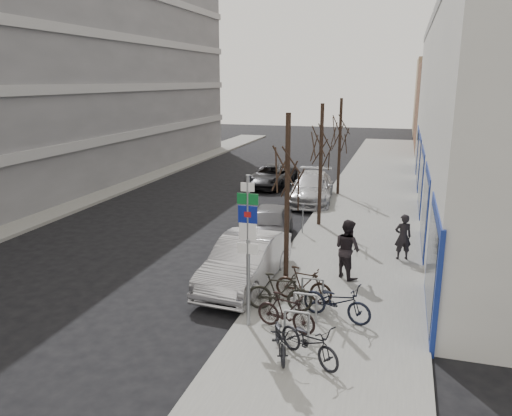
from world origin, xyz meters
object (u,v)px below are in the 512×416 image
Objects in this scene: meter_back at (323,189)px; tree_mid at (322,136)px; bike_rack at (305,304)px; bike_mid_curb at (337,298)px; lane_car at (272,176)px; bike_near_left at (281,335)px; pedestrian_far at (347,248)px; parked_car_mid at (269,224)px; bike_near_right at (286,312)px; bike_mid_inner at (280,292)px; parked_car_front at (245,261)px; parked_car_back at (312,188)px; bike_far_inner at (304,284)px; highway_sign_pole at (248,242)px; tree_near at (288,158)px; pedestrian_near at (403,237)px; bike_far_curb at (310,338)px; meter_front at (269,259)px; meter_mid at (303,215)px; tree_far at (341,124)px.

tree_mid is at bearing -83.58° from meter_back.
bike_mid_curb is (0.79, 0.41, 0.09)m from bike_rack.
tree_mid is 9.73m from lane_car.
pedestrian_far is at bearing 59.03° from bike_near_left.
bike_rack is 7.49m from parked_car_mid.
bike_near_right is 1.12m from bike_mid_inner.
bike_mid_inner is at bearing -70.31° from lane_car.
meter_back is 0.26× the size of parked_car_front.
bike_near_right is 14.87m from parked_car_back.
bike_far_inner is 16.98m from lane_car.
bike_near_right is (-0.39, -0.59, 0.01)m from bike_rack.
tree_near reaches higher than highway_sign_pole.
tree_mid is 9.58m from bike_mid_inner.
pedestrian_near is 0.85× the size of pedestrian_far.
bike_near_left is 0.71m from bike_far_curb.
tree_mid is 6.87m from pedestrian_far.
bike_mid_curb is at bearing 24.94° from highway_sign_pole.
bike_near_left is at bearing 119.38° from bike_far_curb.
meter_front is 4.42m from bike_near_left.
bike_mid_inner is 6.25m from pedestrian_near.
meter_mid is at bearing -63.69° from lane_car.
meter_back is at bearing 90.00° from meter_mid.
bike_far_inner is (-0.29, 1.25, 0.03)m from bike_rack.
pedestrian_near is (2.68, 7.57, 0.34)m from bike_near_left.
lane_car is (-5.98, 19.26, -0.05)m from bike_far_curb.
bike_near_left is at bearing 52.61° from pedestrian_near.
bike_rack is at bearing 48.44° from bike_far_curb.
parked_car_front is 2.46× the size of pedestrian_far.
tree_far is 1.30× the size of parked_car_mid.
tree_mid is 2.77× the size of pedestrian_far.
parked_car_mid reaches higher than bike_mid_inner.
meter_back is at bearing 96.42° from tree_mid.
lane_car is at bearing 104.44° from meter_front.
highway_sign_pole reaches higher than parked_car_mid.
tree_near is at bearing 80.73° from bike_near_left.
parked_car_front is (-2.01, 2.86, 0.14)m from bike_near_right.
tree_far is 8.62m from meter_mid.
bike_near_right reaches higher than bike_rack.
bike_near_left is at bearing -87.57° from parked_car_back.
pedestrian_far is at bearing 62.93° from highway_sign_pole.
parked_car_front is at bearing -95.29° from parked_car_back.
tree_far reaches higher than bike_near_right.
bike_mid_curb is (1.99, -15.49, -3.35)m from tree_far.
lane_car is at bearing 26.91° from bike_far_inner.
highway_sign_pole is at bearing 106.17° from bike_near_right.
bike_mid_curb is at bearing -82.22° from parked_car_back.
tree_far is 3.12× the size of bike_far_inner.
tree_near is 3.90m from bike_far_inner.
bike_near_left is at bearing -84.70° from meter_back.
bike_mid_inner is (0.84, -7.45, -0.20)m from meter_mid.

